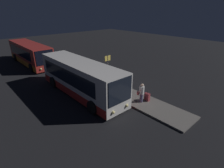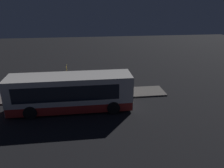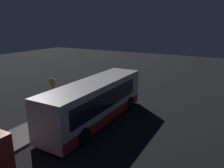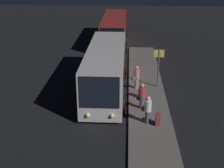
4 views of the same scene
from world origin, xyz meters
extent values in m
plane|color=black|center=(0.00, 0.00, 0.00)|extent=(80.00, 80.00, 0.00)
cube|color=#605B56|center=(0.00, 2.84, 0.06)|extent=(20.00, 2.48, 0.13)
cube|color=silver|center=(0.86, -0.01, 1.61)|extent=(10.10, 2.49, 2.86)
cube|color=#B2231E|center=(0.86, -0.01, 0.53)|extent=(10.05, 2.51, 0.70)
cube|color=black|center=(0.61, -0.01, 1.96)|extent=(8.28, 2.52, 1.26)
cube|color=black|center=(5.93, -0.01, 2.03)|extent=(0.06, 2.19, 1.83)
sphere|color=#F9E58C|center=(5.95, 0.68, 0.63)|extent=(0.24, 0.24, 0.24)
sphere|color=#F9E58C|center=(5.95, -0.69, 0.63)|extent=(0.24, 0.24, 0.24)
cylinder|color=black|center=(4.29, 1.24, 0.53)|extent=(1.06, 0.30, 1.06)
cylinder|color=black|center=(4.29, -1.25, 0.53)|extent=(1.06, 0.30, 1.06)
cylinder|color=black|center=(-2.27, 1.24, 0.53)|extent=(1.06, 0.30, 1.06)
cylinder|color=black|center=(-2.27, -1.25, 0.53)|extent=(1.06, 0.30, 1.06)
cube|color=maroon|center=(-12.04, -0.01, 1.53)|extent=(10.32, 2.45, 2.70)
cube|color=orange|center=(-12.04, -0.01, 0.53)|extent=(10.27, 2.47, 0.70)
cube|color=black|center=(-12.30, -0.01, 1.85)|extent=(8.46, 2.48, 1.19)
cube|color=black|center=(-6.86, -0.01, 1.91)|extent=(0.06, 2.15, 1.73)
sphere|color=#F9E58C|center=(-6.84, 0.67, 0.63)|extent=(0.24, 0.24, 0.24)
sphere|color=#F9E58C|center=(-6.84, -0.68, 0.63)|extent=(0.24, 0.24, 0.24)
cylinder|color=black|center=(-8.53, 1.22, 0.51)|extent=(1.02, 0.30, 1.02)
cylinder|color=black|center=(-8.53, -1.23, 0.51)|extent=(1.02, 0.30, 1.02)
cylinder|color=black|center=(-15.24, 1.22, 0.51)|extent=(1.02, 0.30, 1.02)
cylinder|color=black|center=(-15.24, -1.23, 0.51)|extent=(1.02, 0.30, 1.02)
cylinder|color=gray|center=(0.75, 2.13, 0.51)|extent=(0.39, 0.39, 0.76)
cylinder|color=#CC6B8C|center=(0.75, 2.13, 1.22)|extent=(0.56, 0.56, 0.66)
sphere|color=tan|center=(0.75, 2.13, 1.67)|extent=(0.25, 0.25, 0.25)
cube|color=#598C59|center=(0.93, 1.89, 0.94)|extent=(0.31, 0.28, 0.24)
cylinder|color=#4C476B|center=(5.72, 2.65, 0.50)|extent=(0.39, 0.39, 0.75)
cylinder|color=silver|center=(5.72, 2.65, 1.20)|extent=(0.56, 0.56, 0.65)
sphere|color=beige|center=(5.72, 2.65, 1.65)|extent=(0.24, 0.24, 0.24)
cube|color=maroon|center=(5.52, 2.43, 0.93)|extent=(0.30, 0.29, 0.24)
cylinder|color=#4C476B|center=(3.91, 2.40, 0.50)|extent=(0.41, 0.41, 0.75)
cylinder|color=#BF3333|center=(3.91, 2.40, 1.20)|extent=(0.59, 0.59, 0.65)
sphere|color=tan|center=(3.91, 2.40, 1.65)|extent=(0.24, 0.24, 0.24)
cube|color=black|center=(4.15, 2.21, 0.92)|extent=(0.28, 0.31, 0.24)
cube|color=maroon|center=(5.89, 3.21, 0.46)|extent=(0.45, 0.25, 0.66)
cylinder|color=black|center=(5.89, 3.21, 0.90)|extent=(0.02, 0.02, 0.24)
cylinder|color=#4C4C51|center=(0.37, 3.64, 1.52)|extent=(0.10, 0.10, 2.79)
cube|color=#E5C64C|center=(0.37, 3.64, 2.60)|extent=(0.04, 0.72, 0.53)
cylinder|color=#2D4C33|center=(2.37, 2.44, 0.45)|extent=(0.44, 0.44, 0.65)
camera|label=1|loc=(13.55, -7.66, 7.22)|focal=28.00mm
camera|label=2|loc=(2.13, -17.02, 8.71)|focal=35.00mm
camera|label=3|loc=(-11.69, -8.44, 6.99)|focal=35.00mm
camera|label=4|loc=(21.23, 1.48, 8.85)|focal=50.00mm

